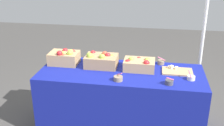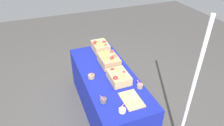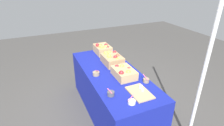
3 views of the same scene
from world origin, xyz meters
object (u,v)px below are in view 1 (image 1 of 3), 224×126
Objects in this scene: apple_crate_middle at (101,60)px; sample_bowl_mid at (191,78)px; sample_bowl_near at (161,62)px; sample_bowl_far at (118,78)px; tent_pole at (202,41)px; apple_crate_left at (64,57)px; apple_crate_right at (139,64)px; sample_bowl_extra at (169,82)px; cutting_board_front at (177,71)px.

apple_crate_middle is 3.86× the size of sample_bowl_mid.
apple_crate_middle is at bearing -165.53° from sample_bowl_near.
tent_pole is at bearing 43.98° from sample_bowl_far.
apple_crate_left is 3.56× the size of sample_bowl_mid.
apple_crate_right is 0.49m from sample_bowl_extra.
apple_crate_right is 0.19× the size of tent_pole.
apple_crate_middle is (0.46, -0.01, -0.01)m from apple_crate_left.
tent_pole is (1.24, 0.57, 0.13)m from apple_crate_middle.
sample_bowl_far reaches higher than cutting_board_front.
sample_bowl_near is (0.25, 0.21, -0.04)m from apple_crate_right.
sample_bowl_near is at bearing -143.33° from tent_pole.
apple_crate_left reaches higher than cutting_board_front.
apple_crate_middle reaches higher than sample_bowl_extra.
apple_crate_middle is 0.90m from cutting_board_front.
apple_crate_right is 0.99m from tent_pole.
sample_bowl_extra is at bearing -81.27° from sample_bowl_near.
apple_crate_middle is 0.46m from sample_bowl_far.
apple_crate_middle is at bearing -1.41° from apple_crate_left.
apple_crate_right is 0.44m from cutting_board_front.
apple_crate_left is 1.36m from cutting_board_front.
apple_crate_middle is 0.74m from sample_bowl_near.
sample_bowl_mid is at bearing -18.87° from apple_crate_right.
sample_bowl_mid is 0.99× the size of sample_bowl_far.
sample_bowl_far is (0.72, -0.38, -0.06)m from apple_crate_left.
apple_crate_right is 3.59× the size of sample_bowl_far.
apple_crate_middle reaches higher than apple_crate_right.
tent_pole reaches higher than apple_crate_left.
apple_crate_left is 0.82m from sample_bowl_far.
sample_bowl_mid reaches higher than cutting_board_front.
apple_crate_right is at bearing 161.13° from sample_bowl_mid.
sample_bowl_far is 1.37m from tent_pole.
apple_crate_right is at bearing -2.75° from apple_crate_middle.
sample_bowl_mid is 0.28m from sample_bowl_extra.
sample_bowl_mid is (1.50, -0.23, -0.06)m from apple_crate_left.
tent_pole reaches higher than sample_bowl_mid.
apple_crate_right is at bearing 134.03° from sample_bowl_extra.
apple_crate_left is 3.51× the size of sample_bowl_far.
sample_bowl_near is 0.06× the size of tent_pole.
apple_crate_left is 1.80m from tent_pole.
apple_crate_left reaches higher than apple_crate_right.
apple_crate_right is 1.04× the size of cutting_board_front.
apple_crate_left is 1.02× the size of cutting_board_front.
apple_crate_middle reaches higher than sample_bowl_near.
apple_crate_middle is at bearing 178.19° from cutting_board_front.
sample_bowl_mid is 0.84m from tent_pole.
sample_bowl_far is 1.08× the size of sample_bowl_extra.
cutting_board_front is at bearing 28.12° from sample_bowl_far.
tent_pole is (0.44, 0.95, 0.18)m from sample_bowl_extra.
apple_crate_middle is 1.06× the size of apple_crate_right.
apple_crate_left is 1.19m from sample_bowl_near.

